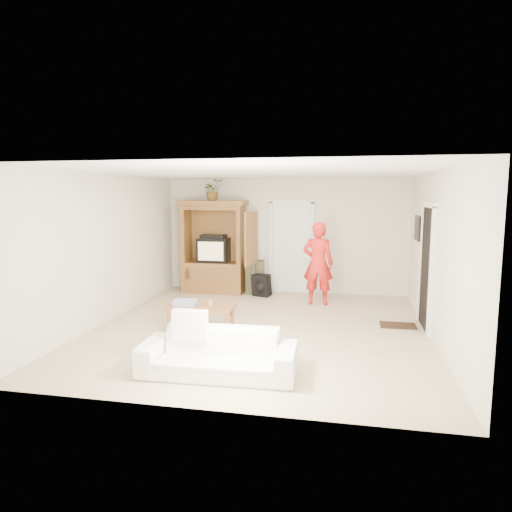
{
  "coord_description": "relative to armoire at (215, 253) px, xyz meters",
  "views": [
    {
      "loc": [
        1.4,
        -7.34,
        2.26
      ],
      "look_at": [
        -0.2,
        0.6,
        1.15
      ],
      "focal_mm": 32.0,
      "sensor_mm": 36.0,
      "label": 1
    }
  ],
  "objects": [
    {
      "name": "backpack_black",
      "position": [
        1.15,
        -0.28,
        -0.67
      ],
      "size": [
        0.44,
        0.34,
        0.48
      ],
      "primitive_type": null,
      "rotation": [
        0.0,
        0.0,
        -0.34
      ],
      "color": "black",
      "rests_on": "floor"
    },
    {
      "name": "candle",
      "position": [
        0.76,
        -2.86,
        -0.45
      ],
      "size": [
        0.08,
        0.08,
        0.1
      ],
      "primitive_type": "cylinder",
      "color": "tan",
      "rests_on": "coffee_table"
    },
    {
      "name": "towel",
      "position": [
        0.33,
        -2.91,
        -0.46
      ],
      "size": [
        0.41,
        0.32,
        0.08
      ],
      "primitive_type": "cube",
      "rotation": [
        0.0,
        0.0,
        0.1
      ],
      "color": "#ED4FA4",
      "rests_on": "coffee_table"
    },
    {
      "name": "wall_back",
      "position": [
        1.58,
        0.34,
        0.39
      ],
      "size": [
        5.5,
        0.0,
        5.5
      ],
      "primitive_type": "plane",
      "rotation": [
        1.57,
        0.0,
        0.0
      ],
      "color": "silver",
      "rests_on": "floor"
    },
    {
      "name": "ceiling",
      "position": [
        1.58,
        -2.66,
        1.69
      ],
      "size": [
        6.0,
        6.0,
        0.0
      ],
      "primitive_type": "plane",
      "rotation": [
        3.14,
        0.0,
        0.0
      ],
      "color": "white",
      "rests_on": "floor"
    },
    {
      "name": "wall_left",
      "position": [
        -1.17,
        -2.66,
        0.39
      ],
      "size": [
        0.0,
        6.0,
        6.0
      ],
      "primitive_type": "plane",
      "rotation": [
        1.57,
        0.0,
        1.57
      ],
      "color": "silver",
      "rests_on": "floor"
    },
    {
      "name": "coffee_table",
      "position": [
        0.61,
        -2.91,
        -0.56
      ],
      "size": [
        1.11,
        0.62,
        0.41
      ],
      "rotation": [
        0.0,
        0.0,
        0.03
      ],
      "color": "#9C6335",
      "rests_on": "floor"
    },
    {
      "name": "door_back",
      "position": [
        1.73,
        0.31,
        0.11
      ],
      "size": [
        0.85,
        0.05,
        2.04
      ],
      "primitive_type": "cube",
      "color": "white",
      "rests_on": "floor"
    },
    {
      "name": "doorway_right",
      "position": [
        4.3,
        -2.06,
        0.11
      ],
      "size": [
        0.05,
        0.9,
        2.04
      ],
      "primitive_type": "cube",
      "color": "black",
      "rests_on": "floor"
    },
    {
      "name": "wall_front",
      "position": [
        1.58,
        -5.66,
        0.39
      ],
      "size": [
        5.5,
        0.0,
        5.5
      ],
      "primitive_type": "plane",
      "rotation": [
        -1.57,
        0.0,
        0.0
      ],
      "color": "silver",
      "rests_on": "floor"
    },
    {
      "name": "plant",
      "position": [
        -0.02,
        -0.03,
        1.43
      ],
      "size": [
        0.56,
        0.55,
        0.47
      ],
      "primitive_type": "imported",
      "rotation": [
        0.0,
        0.0,
        0.67
      ],
      "color": "#4C7238",
      "rests_on": "armoire"
    },
    {
      "name": "doormat",
      "position": [
        3.88,
        -2.06,
        -0.9
      ],
      "size": [
        0.6,
        0.4,
        0.02
      ],
      "primitive_type": "cube",
      "color": "#382316",
      "rests_on": "floor"
    },
    {
      "name": "floor",
      "position": [
        1.58,
        -2.66,
        -0.91
      ],
      "size": [
        6.0,
        6.0,
        0.0
      ],
      "primitive_type": "plane",
      "color": "tan",
      "rests_on": "ground"
    },
    {
      "name": "man",
      "position": [
        2.41,
        -0.76,
        -0.06
      ],
      "size": [
        0.64,
        0.44,
        1.7
      ],
      "primitive_type": "imported",
      "rotation": [
        0.0,
        0.0,
        3.08
      ],
      "color": "red",
      "rests_on": "floor"
    },
    {
      "name": "sofa",
      "position": [
        1.43,
        -4.72,
        -0.62
      ],
      "size": [
        1.97,
        0.83,
        0.57
      ],
      "primitive_type": "imported",
      "rotation": [
        0.0,
        0.0,
        0.04
      ],
      "color": "white",
      "rests_on": "floor"
    },
    {
      "name": "wall_right",
      "position": [
        4.33,
        -2.66,
        0.39
      ],
      "size": [
        0.0,
        6.0,
        6.0
      ],
      "primitive_type": "plane",
      "rotation": [
        1.57,
        0.0,
        -1.57
      ],
      "color": "silver",
      "rests_on": "floor"
    },
    {
      "name": "backpack_olive",
      "position": [
        0.95,
        -0.03,
        -0.53
      ],
      "size": [
        0.43,
        0.34,
        0.76
      ],
      "primitive_type": null,
      "rotation": [
        0.0,
        0.0,
        0.11
      ],
      "color": "#47442B",
      "rests_on": "floor"
    },
    {
      "name": "framed_picture",
      "position": [
        4.31,
        -0.76,
        0.69
      ],
      "size": [
        0.03,
        0.6,
        0.48
      ],
      "primitive_type": "cube",
      "color": "black",
      "rests_on": "wall_right"
    },
    {
      "name": "armoire",
      "position": [
        0.0,
        0.0,
        0.0
      ],
      "size": [
        1.82,
        1.14,
        2.1
      ],
      "color": "brown",
      "rests_on": "floor"
    }
  ]
}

